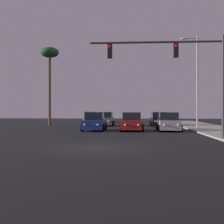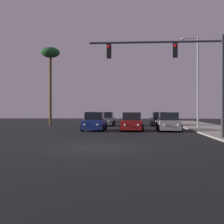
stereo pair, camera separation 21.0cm
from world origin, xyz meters
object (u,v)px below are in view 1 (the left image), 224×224
car_silver (169,123)px  car_grey (106,119)px  car_black (159,120)px  street_lamp (196,77)px  car_white (91,118)px  car_blue (94,122)px  palm_tree_mid (50,57)px  traffic_light_mast (183,64)px  car_red (132,122)px

car_silver → car_grey: bearing=-55.4°
car_black → street_lamp: street_lamp is taller
car_white → street_lamp: 22.43m
car_blue → car_black: (6.65, 9.52, 0.00)m
car_white → palm_tree_mid: bearing=68.7°
car_blue → traffic_light_mast: bearing=128.3°
car_black → street_lamp: bearing=112.4°
car_white → traffic_light_mast: traffic_light_mast is taller
traffic_light_mast → palm_tree_mid: (-13.87, 19.21, 3.90)m
street_lamp → car_black: bearing=114.4°
car_blue → car_silver: 6.73m
traffic_light_mast → street_lamp: 11.44m
car_blue → traffic_light_mast: (6.72, -8.33, 4.03)m
car_blue → car_black: same height
car_silver → palm_tree_mid: bearing=-37.6°
car_black → street_lamp: 8.66m
car_red → car_black: bearing=-106.8°
street_lamp → palm_tree_mid: bearing=154.2°
car_black → traffic_light_mast: 18.29m
car_grey → street_lamp: 12.59m
car_red → palm_tree_mid: palm_tree_mid is taller
car_blue → car_grey: 9.64m
car_silver → traffic_light_mast: traffic_light_mast is taller
palm_tree_mid → car_black: bearing=-5.6°
car_blue → car_black: 11.61m
car_red → street_lamp: street_lamp is taller
car_blue → car_red: bearing=178.1°
car_silver → palm_tree_mid: 19.45m
car_white → car_silver: bearing=116.7°
palm_tree_mid → car_red: bearing=-46.0°
car_white → palm_tree_mid: 13.11m
car_silver → car_red: size_ratio=1.00×
street_lamp → traffic_light_mast: bearing=-105.3°
car_blue → car_grey: size_ratio=1.00×
palm_tree_mid → car_white: bearing=67.5°
car_blue → street_lamp: size_ratio=0.48×
car_blue → car_red: size_ratio=1.00×
car_grey → car_white: (-3.34, 10.89, 0.00)m
car_white → street_lamp: bearing=127.0°
car_black → car_red: 10.11m
car_silver → street_lamp: (3.01, 2.91, 4.36)m
car_red → car_grey: bearing=-69.8°
car_grey → traffic_light_mast: bearing=110.9°
car_silver → car_red: (-3.28, 0.13, 0.00)m
car_white → car_grey: bearing=108.2°
car_black → palm_tree_mid: bearing=-7.6°
car_blue → car_white: (-3.15, 20.53, 0.00)m
traffic_light_mast → palm_tree_mid: bearing=125.8°
car_grey → car_white: size_ratio=1.00×
street_lamp → car_red: bearing=-156.2°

